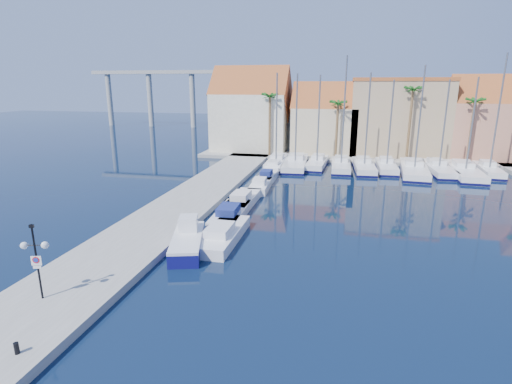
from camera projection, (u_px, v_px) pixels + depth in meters
The scene contains 32 objects.
ground at pixel (231, 304), 20.86m from camera, with size 260.00×260.00×0.00m, color black.
quay_west at pixel (176, 211), 35.40m from camera, with size 6.00×77.00×0.50m, color gray.
shore_north at pixel (375, 154), 63.85m from camera, with size 54.00×16.00×0.50m, color gray.
lamp_post at pixel (35, 251), 19.78m from camera, with size 1.33×0.64×4.03m.
bollard at pixel (17, 348), 16.22m from camera, with size 0.20×0.20×0.50m, color black.
fishing_boat at pixel (188, 240), 27.59m from camera, with size 3.54×6.18×2.05m.
motorboat_west_0 at pixel (222, 234), 29.10m from camera, with size 2.34×7.27×1.40m.
motorboat_west_1 at pixel (230, 214), 33.65m from camera, with size 2.48×7.05×1.40m.
motorboat_west_2 at pixel (243, 200), 37.76m from camera, with size 2.20×6.75×1.40m.
motorboat_west_3 at pixel (260, 185), 43.16m from camera, with size 2.15×5.87×1.40m.
motorboat_west_4 at pixel (267, 177), 47.08m from camera, with size 1.79×5.45×1.40m.
motorboat_west_5 at pixel (275, 167), 52.85m from camera, with size 2.17×6.16×1.40m.
motorboat_west_6 at pixel (282, 159), 57.86m from camera, with size 2.44×6.03×1.40m.
sailboat_0 at pixel (277, 162), 55.36m from camera, with size 2.56×8.86×12.51m.
sailboat_1 at pixel (296, 163), 55.06m from camera, with size 3.53×11.36×12.41m.
sailboat_2 at pixel (317, 163), 55.01m from camera, with size 2.76×8.77×12.25m.
sailboat_3 at pixel (341, 165), 53.49m from camera, with size 2.66×9.24×14.53m.
sailboat_4 at pixel (364, 166), 52.95m from camera, with size 3.05×9.59×12.47m.
sailboat_5 at pixel (386, 166), 52.89m from camera, with size 2.45×8.89×11.61m.
sailboat_6 at pixel (414, 169), 51.07m from camera, with size 4.07×12.07×13.29m.
sailboat_7 at pixel (438, 168), 51.48m from camera, with size 3.29×10.07×11.62m.
sailboat_8 at pixel (464, 171), 50.04m from camera, with size 3.54×11.64×11.90m.
sailboat_9 at pixel (488, 169), 50.59m from camera, with size 2.65×8.35×14.65m.
building_0 at pixel (252, 113), 65.50m from camera, with size 12.30×9.00×13.50m.
building_1 at pixel (325, 122), 63.28m from camera, with size 10.30×8.00×11.00m.
building_2 at pixel (398, 116), 61.64m from camera, with size 14.20×10.20×11.50m.
building_3 at pixel (484, 121), 58.26m from camera, with size 10.30×8.00×12.00m.
palm_0 at pixel (270, 98), 59.27m from camera, with size 2.60×2.60×10.15m.
palm_1 at pixel (338, 105), 57.40m from camera, with size 2.60×2.60×9.15m.
palm_2 at pixel (413, 92), 54.79m from camera, with size 2.60×2.60×11.15m.
palm_3 at pixel (475, 103), 53.47m from camera, with size 2.60×2.60×9.65m.
viaduct at pixel (174, 87), 103.62m from camera, with size 48.00×2.20×14.45m.
Camera 1 is at (5.34, -17.84, 11.15)m, focal length 28.00 mm.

